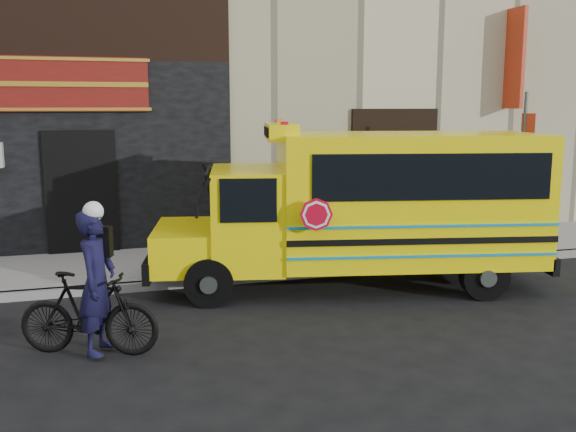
{
  "coord_description": "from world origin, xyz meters",
  "views": [
    {
      "loc": [
        -2.79,
        -8.63,
        3.23
      ],
      "look_at": [
        0.28,
        1.85,
        1.34
      ],
      "focal_mm": 40.0,
      "sensor_mm": 36.0,
      "label": 1
    }
  ],
  "objects_px": {
    "school_bus": "(370,204)",
    "cyclist": "(97,286)",
    "sign_pole": "(523,169)",
    "bicycle": "(88,314)"
  },
  "relations": [
    {
      "from": "sign_pole",
      "to": "school_bus",
      "type": "bearing_deg",
      "value": -165.21
    },
    {
      "from": "school_bus",
      "to": "sign_pole",
      "type": "distance_m",
      "value": 4.02
    },
    {
      "from": "bicycle",
      "to": "cyclist",
      "type": "height_order",
      "value": "cyclist"
    },
    {
      "from": "school_bus",
      "to": "bicycle",
      "type": "xyz_separation_m",
      "value": [
        -4.8,
        -1.96,
        -0.95
      ]
    },
    {
      "from": "sign_pole",
      "to": "cyclist",
      "type": "xyz_separation_m",
      "value": [
        -8.54,
        -3.05,
        -0.98
      ]
    },
    {
      "from": "school_bus",
      "to": "cyclist",
      "type": "relative_size",
      "value": 3.82
    },
    {
      "from": "school_bus",
      "to": "cyclist",
      "type": "distance_m",
      "value": 5.13
    },
    {
      "from": "cyclist",
      "to": "bicycle",
      "type": "bearing_deg",
      "value": 81.78
    },
    {
      "from": "sign_pole",
      "to": "cyclist",
      "type": "bearing_deg",
      "value": -160.35
    },
    {
      "from": "school_bus",
      "to": "cyclist",
      "type": "xyz_separation_m",
      "value": [
        -4.67,
        -2.03,
        -0.57
      ]
    }
  ]
}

